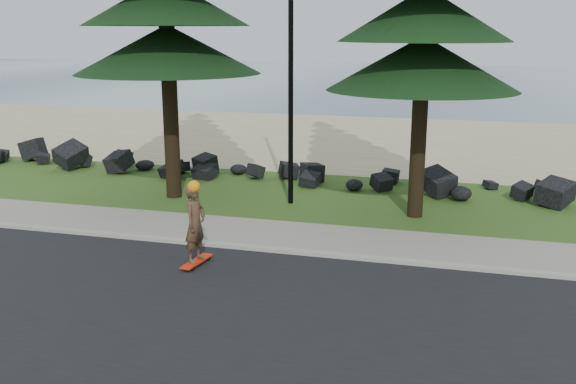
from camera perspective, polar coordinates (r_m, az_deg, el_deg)
name	(u,v)px	position (r m, az deg, el deg)	size (l,w,h in m)	color
ground	(256,237)	(15.25, -2.88, -4.03)	(160.00, 160.00, 0.00)	#375C1C
road	(175,316)	(11.36, -10.04, -10.83)	(160.00, 7.00, 0.02)	black
kerb	(243,247)	(14.43, -3.99, -4.92)	(160.00, 0.20, 0.10)	#A4A294
sidewalk	(258,233)	(15.42, -2.65, -3.67)	(160.00, 2.00, 0.08)	#9E9984
beach_sand	(356,139)	(29.01, 6.03, 4.71)	(160.00, 15.00, 0.01)	tan
ocean	(416,79)	(65.09, 11.33, 9.79)	(160.00, 58.00, 0.01)	#3E5A77
seawall_boulders	(310,184)	(20.45, 1.97, 0.73)	(60.00, 2.40, 1.10)	black
lamp_post	(291,54)	(17.56, 0.25, 12.15)	(0.25, 0.14, 8.14)	black
skateboarder	(195,224)	(13.29, -8.25, -2.82)	(0.47, 0.99, 1.81)	red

